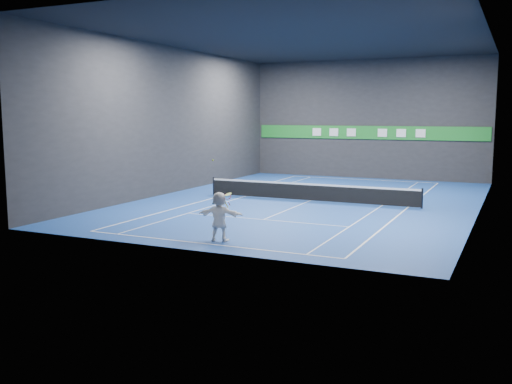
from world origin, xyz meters
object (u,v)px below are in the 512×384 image
at_px(tennis_racket, 227,198).
at_px(tennis_net, 310,192).
at_px(player, 219,216).
at_px(tennis_ball, 213,160).

bearing_deg(tennis_racket, tennis_net, 93.21).
height_order(player, tennis_ball, tennis_ball).
xyz_separation_m(tennis_ball, tennis_net, (0.06, 11.04, -2.57)).
bearing_deg(tennis_net, player, -88.47).
height_order(player, tennis_net, player).
bearing_deg(tennis_ball, player, -26.03).
bearing_deg(player, tennis_racket, 179.26).
distance_m(player, tennis_ball, 2.19).
bearing_deg(tennis_ball, tennis_racket, -10.68).
bearing_deg(tennis_net, tennis_ball, -90.33).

